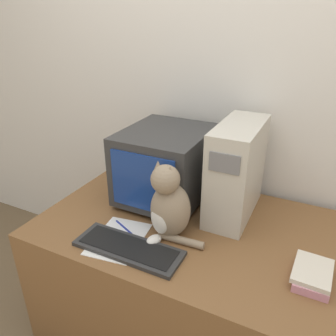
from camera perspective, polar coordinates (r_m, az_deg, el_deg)
The scene contains 9 objects.
wall_back at distance 1.83m, azimuth 10.29°, elevation 13.11°, with size 7.00×0.05×2.50m.
desk at distance 1.82m, azimuth 3.07°, elevation -18.86°, with size 1.39×0.89×0.71m.
crt_monitor at distance 1.70m, azimuth -0.43°, elevation 0.55°, with size 0.41×0.48×0.38m.
computer_tower at distance 1.60m, azimuth 11.84°, elevation -0.40°, with size 0.19×0.45×0.46m.
keyboard at distance 1.44m, azimuth -6.91°, elevation -13.67°, with size 0.47×0.17×0.02m.
cat at distance 1.43m, azimuth 0.17°, elevation -6.63°, with size 0.29×0.25×0.36m.
book_stack at distance 1.40m, azimuth 23.80°, elevation -16.61°, with size 0.14×0.19×0.05m.
pen at distance 1.57m, azimuth -7.71°, elevation -10.17°, with size 0.12×0.06×0.01m.
paper_sheet at distance 1.51m, azimuth -8.56°, elevation -12.07°, with size 0.25×0.32×0.00m.
Camera 1 is at (0.50, -0.77, 1.62)m, focal length 35.00 mm.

